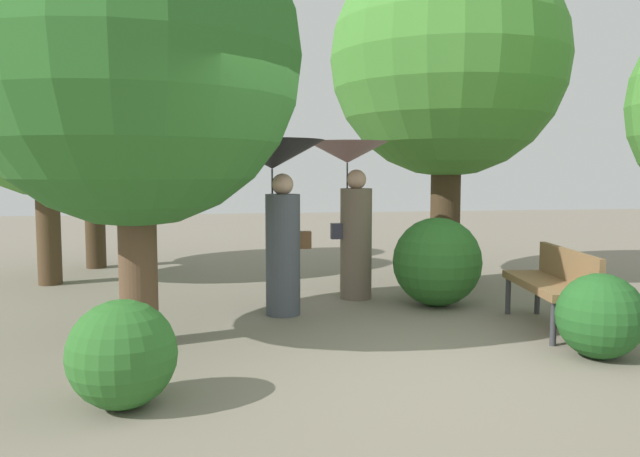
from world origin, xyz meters
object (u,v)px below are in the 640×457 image
at_px(tree_near_right, 448,39).
at_px(park_bench, 553,280).
at_px(tree_far_back, 43,95).
at_px(tree_near_left, 91,109).
at_px(person_right, 351,194).
at_px(tree_mid_left, 132,32).
at_px(person_left, 276,187).

bearing_deg(tree_near_right, park_bench, -88.29).
bearing_deg(park_bench, tree_far_back, -113.34).
xyz_separation_m(tree_near_left, tree_far_back, (-0.39, -1.55, 0.03)).
relative_size(park_bench, tree_far_back, 0.37).
bearing_deg(person_right, park_bench, -142.83).
distance_m(tree_near_right, tree_mid_left, 4.98).
xyz_separation_m(person_left, tree_near_right, (2.69, 1.72, 2.08)).
xyz_separation_m(person_right, tree_far_back, (-4.08, 1.79, 1.36)).
relative_size(person_left, tree_mid_left, 0.43).
bearing_deg(tree_far_back, person_left, -40.18).
height_order(person_right, tree_near_left, tree_near_left).
bearing_deg(tree_near_left, park_bench, -44.02).
height_order(tree_near_right, tree_mid_left, tree_near_right).
bearing_deg(tree_mid_left, tree_near_right, 33.69).
height_order(person_right, park_bench, person_right).
xyz_separation_m(park_bench, tree_mid_left, (-4.19, 0.10, 2.39)).
xyz_separation_m(person_right, park_bench, (1.73, -1.89, -0.85)).
height_order(tree_mid_left, tree_far_back, tree_mid_left).
relative_size(park_bench, tree_near_left, 0.38).
height_order(tree_near_left, tree_far_back, tree_far_back).
bearing_deg(park_bench, tree_near_right, -169.25).
height_order(person_left, tree_mid_left, tree_mid_left).
relative_size(person_right, tree_near_right, 0.37).
bearing_deg(person_right, tree_near_right, -65.23).
distance_m(tree_mid_left, tree_far_back, 3.93).
bearing_deg(person_right, tree_mid_left, 120.86).
height_order(person_left, park_bench, person_left).
height_order(person_right, tree_mid_left, tree_mid_left).
xyz_separation_m(tree_near_right, tree_far_back, (-5.72, 0.84, -0.82)).
height_order(park_bench, tree_mid_left, tree_mid_left).
height_order(person_left, person_right, person_right).
relative_size(park_bench, tree_near_right, 0.28).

